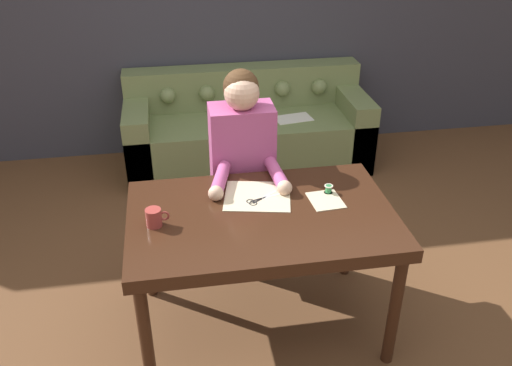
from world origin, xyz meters
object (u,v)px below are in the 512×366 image
(couch, at_px, (247,131))
(thread_spool, at_px, (328,189))
(dining_table, at_px, (262,226))
(mug, at_px, (154,218))
(scissors, at_px, (258,200))
(person, at_px, (243,177))

(couch, xyz_separation_m, thread_spool, (0.16, -1.81, 0.47))
(dining_table, height_order, mug, mug)
(mug, height_order, thread_spool, mug)
(mug, bearing_deg, scissors, 14.95)
(person, bearing_deg, dining_table, -88.44)
(person, height_order, thread_spool, person)
(person, distance_m, mug, 0.78)
(person, distance_m, thread_spool, 0.59)
(couch, height_order, mug, mug)
(couch, height_order, scissors, couch)
(dining_table, height_order, scissors, scissors)
(person, bearing_deg, couch, 80.34)
(scissors, relative_size, thread_spool, 4.20)
(scissors, xyz_separation_m, mug, (-0.52, -0.14, 0.04))
(scissors, distance_m, thread_spool, 0.38)
(dining_table, xyz_separation_m, person, (-0.02, 0.56, -0.02))
(scissors, bearing_deg, dining_table, -90.18)
(thread_spool, bearing_deg, person, 132.74)
(mug, bearing_deg, thread_spool, 9.76)
(dining_table, relative_size, mug, 11.66)
(couch, distance_m, mug, 2.16)
(couch, distance_m, thread_spool, 1.88)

